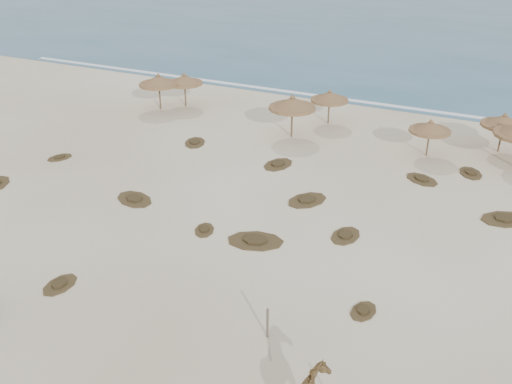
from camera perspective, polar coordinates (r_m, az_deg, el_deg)
ground at (r=25.68m, az=-5.42°, el=-7.16°), size 160.00×160.00×0.00m
ocean at (r=94.86m, az=19.36°, el=16.59°), size 200.00×100.00×0.01m
foam_line at (r=47.71m, az=10.85°, el=8.80°), size 70.00×0.60×0.01m
palapa_0 at (r=45.82m, az=-7.17°, el=11.05°), size 3.66×3.66×2.68m
palapa_1 at (r=45.36m, az=-9.72°, el=10.89°), size 3.94×3.94×2.85m
palapa_2 at (r=41.88m, az=7.37°, el=9.41°), size 2.83×2.83×2.56m
palapa_3 at (r=38.94m, az=3.66°, el=8.80°), size 3.92×3.92×3.02m
palapa_4 at (r=37.41m, az=17.03°, el=6.20°), size 2.82×2.82×2.45m
palapa_5 at (r=39.64m, az=23.55°, el=6.50°), size 2.89×2.89×2.65m
fence_post_near at (r=21.35m, az=1.16°, el=-12.95°), size 0.11×0.11×1.26m
scrub_1 at (r=31.58m, az=-12.06°, el=-0.68°), size 2.77×2.27×0.16m
scrub_2 at (r=28.11m, az=-5.18°, el=-3.79°), size 1.39×1.68×0.16m
scrub_3 at (r=30.90m, az=5.12°, el=-0.80°), size 2.51×2.87×0.16m
scrub_4 at (r=27.87m, az=8.94°, el=-4.32°), size 1.53×2.10×0.16m
scrub_5 at (r=31.59m, az=23.67°, el=-2.48°), size 3.08×2.83×0.16m
scrub_6 at (r=38.65m, az=-6.13°, el=4.95°), size 2.07×2.45×0.16m
scrub_7 at (r=34.50m, az=16.25°, el=1.23°), size 2.51×2.28×0.16m
scrub_8 at (r=38.16m, az=-19.04°, el=3.30°), size 1.58×1.88×0.16m
scrub_9 at (r=27.13m, az=-0.07°, el=-4.88°), size 3.14×2.52×0.16m
scrub_10 at (r=36.25m, az=20.67°, el=1.80°), size 1.90×2.27×0.16m
scrub_11 at (r=25.57m, az=-19.03°, el=-8.73°), size 1.13×1.71×0.16m
scrub_12 at (r=23.20m, az=10.69°, el=-11.60°), size 1.15×1.55×0.16m
scrub_13 at (r=35.11m, az=2.23°, el=2.79°), size 1.89×2.51×0.16m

